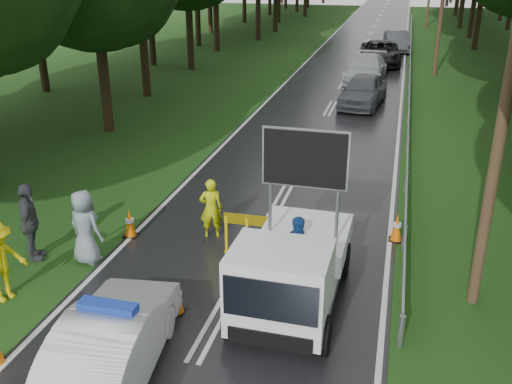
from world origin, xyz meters
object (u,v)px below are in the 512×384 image
(civilian, at_px, (299,249))
(queue_car_first, at_px, (363,91))
(officer, at_px, (211,208))
(barrier, at_px, (279,229))
(queue_car_second, at_px, (366,69))
(queue_car_third, at_px, (380,53))
(queue_car_fourth, at_px, (396,41))
(police_sedan, at_px, (112,344))
(work_truck, at_px, (291,268))

(civilian, relative_size, queue_car_first, 0.34)
(officer, bearing_deg, civilian, 130.11)
(barrier, distance_m, queue_car_first, 16.19)
(queue_car_second, height_order, queue_car_third, queue_car_third)
(queue_car_second, bearing_deg, queue_car_fourth, 86.56)
(queue_car_fourth, bearing_deg, barrier, -101.15)
(barrier, height_order, queue_car_fourth, queue_car_fourth)
(police_sedan, height_order, work_truck, work_truck)
(barrier, height_order, queue_car_third, queue_car_third)
(police_sedan, relative_size, work_truck, 0.95)
(police_sedan, distance_m, queue_car_second, 27.11)
(work_truck, bearing_deg, police_sedan, -131.81)
(officer, xyz_separation_m, queue_car_fourth, (3.89, 33.62, -0.06))
(civilian, distance_m, queue_car_fourth, 35.20)
(queue_car_fourth, bearing_deg, queue_car_third, -106.34)
(work_truck, height_order, civilian, work_truck)
(queue_car_third, bearing_deg, officer, -101.09)
(police_sedan, distance_m, queue_car_third, 33.14)
(officer, relative_size, queue_car_second, 0.31)
(officer, bearing_deg, queue_car_fourth, -115.90)
(police_sedan, distance_m, officer, 5.63)
(queue_car_first, xyz_separation_m, queue_car_second, (-0.32, 6.00, -0.01))
(civilian, height_order, queue_car_second, civilian)
(civilian, bearing_deg, work_truck, -113.75)
(queue_car_second, bearing_deg, police_sedan, -91.76)
(queue_car_second, xyz_separation_m, queue_car_fourth, (1.44, 12.24, -0.01))
(civilian, xyz_separation_m, queue_car_third, (0.32, 28.95, -0.00))
(work_truck, relative_size, civilian, 2.90)
(officer, relative_size, civilian, 1.05)
(police_sedan, bearing_deg, queue_car_second, -102.52)
(barrier, distance_m, queue_car_third, 28.18)
(officer, bearing_deg, work_truck, 114.87)
(officer, distance_m, queue_car_first, 15.63)
(officer, distance_m, queue_car_second, 21.52)
(barrier, height_order, officer, officer)
(queue_car_first, relative_size, queue_car_third, 0.81)
(barrier, relative_size, queue_car_second, 0.52)
(police_sedan, xyz_separation_m, work_truck, (2.64, 2.86, 0.28))
(queue_car_second, bearing_deg, barrier, -87.88)
(civilian, bearing_deg, police_sedan, -148.39)
(police_sedan, bearing_deg, barrier, -119.26)
(work_truck, height_order, queue_car_third, work_truck)
(barrier, relative_size, queue_car_first, 0.60)
(police_sedan, relative_size, barrier, 1.58)
(barrier, relative_size, civilian, 1.75)
(queue_car_third, bearing_deg, work_truck, -95.43)
(civilian, bearing_deg, officer, 123.60)
(barrier, xyz_separation_m, officer, (-1.99, 0.78, -0.03))
(queue_car_fourth, bearing_deg, civilian, -100.01)
(queue_car_second, height_order, queue_car_fourth, queue_car_second)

